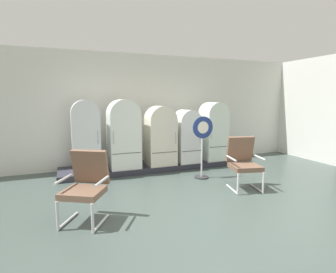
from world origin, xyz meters
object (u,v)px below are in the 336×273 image
refrigerator_0 (85,134)px  refrigerator_3 (187,135)px  refrigerator_2 (161,134)px  refrigerator_4 (213,129)px  armchair_left (86,183)px  armchair_right (243,160)px  refrigerator_1 (124,132)px  sign_stand (202,147)px

refrigerator_0 → refrigerator_3: size_ratio=1.19×
refrigerator_2 → refrigerator_4: 1.53m
refrigerator_3 → armchair_left: 3.58m
refrigerator_2 → refrigerator_4: (1.53, 0.01, 0.05)m
refrigerator_3 → armchair_right: 2.01m
refrigerator_1 → armchair_left: refrigerator_1 is taller
refrigerator_0 → armchair_left: bearing=-94.3°
refrigerator_3 → refrigerator_0: bearing=179.3°
armchair_right → sign_stand: sign_stand is taller
refrigerator_0 → refrigerator_1: 0.87m
sign_stand → refrigerator_2: bearing=121.0°
refrigerator_2 → refrigerator_4: refrigerator_4 is taller
refrigerator_4 → armchair_right: 2.06m
refrigerator_0 → refrigerator_2: bearing=-1.3°
armchair_right → refrigerator_2: bearing=118.3°
armchair_right → armchair_left: bearing=-173.1°
refrigerator_1 → armchair_left: bearing=-114.0°
refrigerator_2 → sign_stand: bearing=-59.0°
refrigerator_4 → armchair_left: 4.22m
refrigerator_4 → refrigerator_3: bearing=-179.9°
refrigerator_0 → armchair_right: size_ratio=1.57×
armchair_right → sign_stand: (-0.43, 0.91, 0.14)m
armchair_left → refrigerator_0: bearing=85.7°
refrigerator_3 → refrigerator_1: bearing=178.9°
refrigerator_1 → sign_stand: size_ratio=1.17×
armchair_right → sign_stand: bearing=115.0°
sign_stand → armchair_left: bearing=-153.8°
refrigerator_1 → armchair_left: (-1.05, -2.36, -0.43)m
armchair_right → sign_stand: size_ratio=0.74×
armchair_left → sign_stand: (2.60, 1.28, 0.14)m
refrigerator_0 → refrigerator_1: size_ratio=0.99×
refrigerator_3 → refrigerator_2: bearing=-179.2°
refrigerator_2 → armchair_left: 3.06m
refrigerator_0 → refrigerator_3: bearing=-0.7°
refrigerator_2 → armchair_left: bearing=-130.5°
armchair_left → sign_stand: size_ratio=0.74×
refrigerator_0 → armchair_right: refrigerator_0 is taller
refrigerator_0 → refrigerator_3: (2.53, -0.03, -0.14)m
refrigerator_1 → refrigerator_4: 2.45m
refrigerator_2 → refrigerator_4: bearing=0.5°
refrigerator_1 → refrigerator_3: size_ratio=1.20×
sign_stand → refrigerator_4: bearing=49.3°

